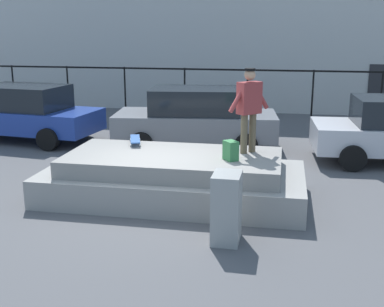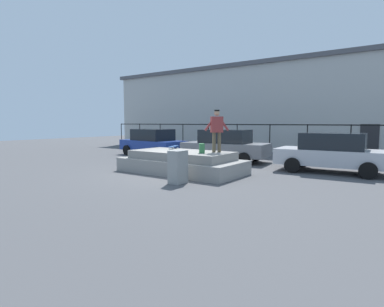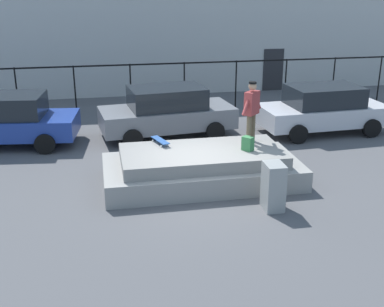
# 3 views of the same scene
# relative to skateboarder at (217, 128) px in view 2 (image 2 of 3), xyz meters

# --- Properties ---
(ground_plane) EXTENTS (60.00, 60.00, 0.00)m
(ground_plane) POSITION_rel_skateboarder_xyz_m (-1.68, -0.87, -1.89)
(ground_plane) COLOR #4C4C4F
(concrete_ledge) EXTENTS (5.20, 2.52, 0.91)m
(concrete_ledge) POSITION_rel_skateboarder_xyz_m (-1.45, -0.42, -1.48)
(concrete_ledge) COLOR gray
(concrete_ledge) RESTS_ON ground_plane
(skateboarder) EXTENTS (0.78, 0.78, 1.69)m
(skateboarder) POSITION_rel_skateboarder_xyz_m (0.00, 0.00, 0.00)
(skateboarder) COLOR brown
(skateboarder) RESTS_ON concrete_ledge
(skateboard) EXTENTS (0.44, 0.84, 0.12)m
(skateboard) POSITION_rel_skateboarder_xyz_m (-2.47, 0.32, -0.88)
(skateboard) COLOR #264C8C
(skateboard) RESTS_ON concrete_ledge
(backpack) EXTENTS (0.33, 0.34, 0.38)m
(backpack) POSITION_rel_skateboarder_xyz_m (-0.28, -0.65, -0.80)
(backpack) COLOR #33723F
(backpack) RESTS_ON concrete_ledge
(car_blue_sedan_near) EXTENTS (4.70, 2.54, 1.68)m
(car_blue_sedan_near) POSITION_rel_skateboarder_xyz_m (-7.06, 3.86, -1.03)
(car_blue_sedan_near) COLOR navy
(car_blue_sedan_near) RESTS_ON ground_plane
(car_grey_sedan_mid) EXTENTS (4.72, 2.56, 1.72)m
(car_grey_sedan_mid) POSITION_rel_skateboarder_xyz_m (-1.78, 3.85, -1.02)
(car_grey_sedan_mid) COLOR slate
(car_grey_sedan_mid) RESTS_ON ground_plane
(car_silver_sedan_far) EXTENTS (4.55, 2.36, 1.66)m
(car_silver_sedan_far) POSITION_rel_skateboarder_xyz_m (3.68, 3.25, -1.04)
(car_silver_sedan_far) COLOR #B7B7BC
(car_silver_sedan_far) RESTS_ON ground_plane
(utility_box) EXTENTS (0.45, 0.61, 1.14)m
(utility_box) POSITION_rel_skateboarder_xyz_m (-0.15, -2.33, -1.32)
(utility_box) COLOR gray
(utility_box) RESTS_ON ground_plane
(fence_row) EXTENTS (24.06, 0.06, 2.00)m
(fence_row) POSITION_rel_skateboarder_xyz_m (-1.68, 7.14, -0.50)
(fence_row) COLOR black
(fence_row) RESTS_ON ground_plane
(warehouse_building) EXTENTS (30.61, 7.17, 6.50)m
(warehouse_building) POSITION_rel_skateboarder_xyz_m (-1.67, 13.63, 1.37)
(warehouse_building) COLOR #B2B2AD
(warehouse_building) RESTS_ON ground_plane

